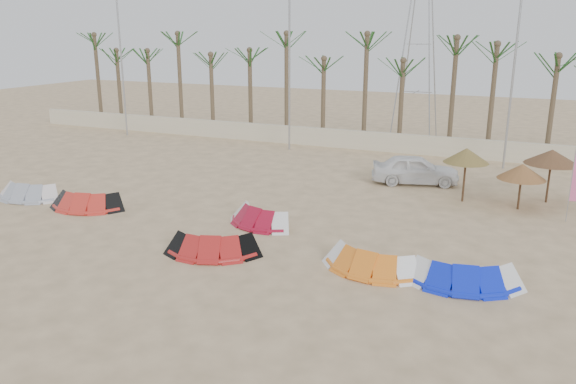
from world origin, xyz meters
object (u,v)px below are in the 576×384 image
at_px(kite_red_right, 261,215).
at_px(kite_orange, 372,258).
at_px(kite_grey, 32,190).
at_px(parasol_right, 552,157).
at_px(kite_red_mid, 217,242).
at_px(parasol_left, 466,156).
at_px(car, 415,169).
at_px(kite_red_left, 91,199).
at_px(kite_blue, 465,271).
at_px(parasol_mid, 522,172).

bearing_deg(kite_red_right, kite_orange, -26.02).
relative_size(kite_grey, kite_orange, 0.95).
bearing_deg(parasol_right, kite_red_mid, -133.53).
bearing_deg(kite_orange, kite_red_mid, -171.49).
xyz_separation_m(parasol_left, car, (-2.79, 2.37, -1.48)).
bearing_deg(parasol_left, parasol_right, 21.10).
xyz_separation_m(kite_orange, parasol_left, (1.87, 9.59, 1.85)).
distance_m(kite_red_right, parasol_left, 10.31).
height_order(kite_red_left, kite_red_right, same).
distance_m(kite_orange, kite_blue, 3.08).
relative_size(kite_red_right, car, 0.75).
xyz_separation_m(parasol_right, car, (-6.51, 0.94, -1.45)).
bearing_deg(kite_grey, kite_orange, -5.35).
xyz_separation_m(parasol_left, parasol_mid, (2.51, -0.28, -0.47)).
height_order(parasol_left, parasol_mid, parasol_left).
xyz_separation_m(kite_blue, parasol_left, (-1.21, 9.44, 1.85)).
relative_size(parasol_left, car, 0.57).
relative_size(kite_red_left, kite_red_right, 1.08).
height_order(kite_red_mid, kite_orange, same).
bearing_deg(parasol_left, kite_orange, -101.05).
relative_size(kite_blue, car, 0.82).
relative_size(kite_blue, parasol_left, 1.44).
distance_m(kite_red_mid, car, 13.68).
xyz_separation_m(parasol_mid, car, (-5.30, 2.65, -1.01)).
bearing_deg(kite_grey, kite_red_mid, -11.82).
bearing_deg(parasol_right, kite_grey, -158.06).
bearing_deg(parasol_mid, kite_red_right, -146.64).
bearing_deg(kite_grey, parasol_left, 22.10).
relative_size(parasol_right, car, 0.56).
xyz_separation_m(kite_grey, kite_orange, (17.66, -1.66, 0.00)).
xyz_separation_m(parasol_mid, parasol_right, (1.21, 1.71, 0.44)).
xyz_separation_m(kite_red_mid, kite_orange, (5.69, 0.85, -0.00)).
distance_m(kite_red_mid, kite_blue, 8.83).
xyz_separation_m(kite_grey, kite_red_right, (12.06, 1.08, -0.00)).
distance_m(kite_red_mid, parasol_left, 13.02).
distance_m(kite_red_right, parasol_right, 14.05).
distance_m(kite_blue, parasol_right, 11.31).
relative_size(kite_orange, kite_blue, 0.95).
xyz_separation_m(kite_red_right, car, (4.69, 9.23, 0.37)).
relative_size(kite_grey, parasol_left, 1.29).
bearing_deg(kite_red_left, kite_red_right, 7.82).
bearing_deg(kite_red_left, car, 38.62).
height_order(kite_orange, parasol_right, parasol_right).
bearing_deg(kite_red_right, parasol_right, 36.51).
bearing_deg(kite_red_mid, kite_red_left, 163.38).
distance_m(kite_grey, parasol_mid, 23.38).
bearing_deg(kite_red_mid, kite_orange, 8.51).
distance_m(parasol_mid, parasol_right, 2.14).
bearing_deg(parasol_mid, parasol_left, 173.68).
height_order(kite_grey, kite_blue, same).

